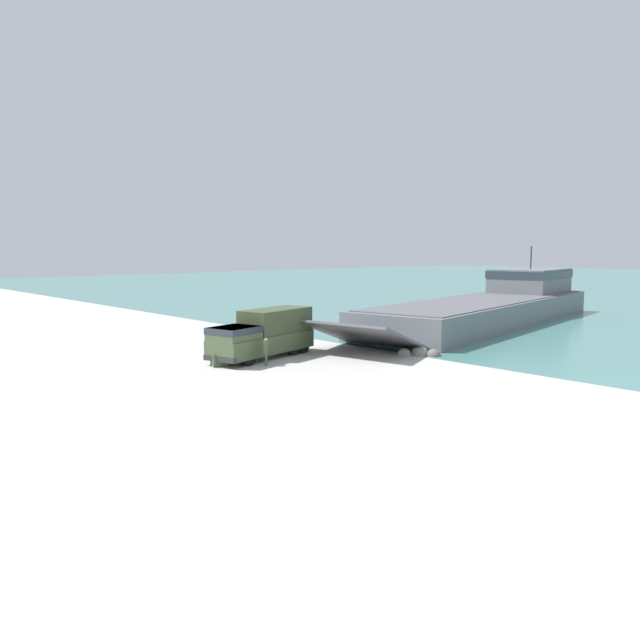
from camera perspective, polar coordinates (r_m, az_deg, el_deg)
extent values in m
plane|color=#B7B5AD|center=(42.69, -4.88, -2.84)|extent=(240.00, 240.00, 0.00)
cube|color=slate|center=(59.50, 14.84, 0.73)|extent=(14.21, 35.27, 2.24)
cube|color=#56565B|center=(59.39, 14.87, 1.84)|extent=(13.32, 33.80, 0.08)
cube|color=slate|center=(70.38, 18.65, 3.43)|extent=(7.45, 10.49, 2.52)
cube|color=#28333D|center=(70.35, 18.68, 4.02)|extent=(7.63, 10.61, 0.76)
cylinder|color=#3F3F42|center=(70.30, 18.73, 5.43)|extent=(0.16, 0.16, 2.40)
cube|color=#56565B|center=(41.75, 4.03, -1.41)|extent=(8.08, 7.20, 2.26)
cube|color=#475638|center=(39.89, -5.28, -2.15)|extent=(4.16, 8.38, 1.15)
cube|color=#475638|center=(37.77, -7.86, -1.21)|extent=(2.80, 3.18, 0.78)
cube|color=#28333D|center=(37.74, -7.87, -0.92)|extent=(2.87, 3.22, 0.39)
cube|color=#3C492E|center=(40.77, -4.08, -0.04)|extent=(3.39, 5.50, 1.54)
cube|color=#2D2D2D|center=(37.05, -9.17, -3.55)|extent=(2.41, 0.79, 0.32)
cylinder|color=black|center=(37.45, -6.54, -3.33)|extent=(0.59, 1.16, 1.11)
cylinder|color=black|center=(38.75, -8.76, -3.03)|extent=(0.59, 1.16, 1.11)
cylinder|color=black|center=(40.86, -2.47, -2.46)|extent=(0.59, 1.16, 1.11)
cylinder|color=black|center=(42.06, -4.63, -2.21)|extent=(0.59, 1.16, 1.11)
cylinder|color=black|center=(41.74, -1.57, -2.26)|extent=(0.59, 1.16, 1.11)
cylinder|color=black|center=(42.91, -3.71, -2.03)|extent=(0.59, 1.16, 1.11)
cylinder|color=#475638|center=(37.32, -4.97, -3.59)|extent=(0.14, 0.14, 0.80)
cylinder|color=#475638|center=(37.50, -4.93, -3.54)|extent=(0.14, 0.14, 0.80)
cube|color=#475638|center=(37.29, -4.96, -2.47)|extent=(0.48, 0.48, 0.64)
sphere|color=tan|center=(37.22, -4.97, -1.83)|extent=(0.22, 0.22, 0.22)
cube|color=#475638|center=(37.57, -9.18, -3.60)|extent=(1.02, 1.12, 0.77)
sphere|color=gray|center=(41.18, 7.71, -3.22)|extent=(0.95, 0.95, 0.95)
sphere|color=gray|center=(41.45, 9.10, -3.18)|extent=(1.20, 1.20, 1.20)
sphere|color=#66605B|center=(51.46, -3.16, -1.20)|extent=(0.76, 0.76, 0.76)
sphere|color=#66605B|center=(41.26, 10.35, -3.25)|extent=(0.93, 0.93, 0.93)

